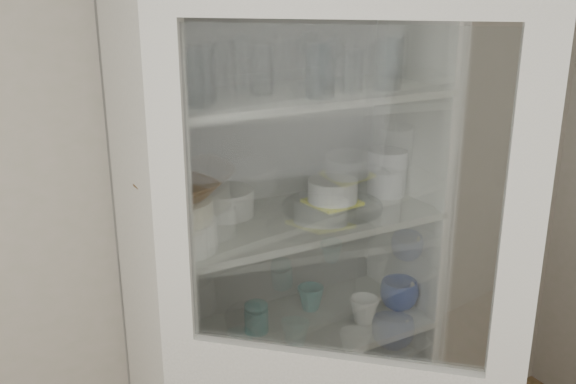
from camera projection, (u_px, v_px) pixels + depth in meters
wall_back at (203, 195)px, 2.13m from camera, size 3.60×0.02×2.60m
pantry_cabinet at (279, 298)px, 2.20m from camera, size 1.00×0.45×2.10m
tumbler_0 at (169, 86)px, 1.62m from camera, size 0.08×0.08×0.13m
tumbler_1 at (199, 78)px, 1.66m from camera, size 0.10×0.10×0.15m
tumbler_2 at (319, 71)px, 1.79m from camera, size 0.10×0.10×0.15m
tumbler_3 at (353, 71)px, 1.89m from camera, size 0.07×0.07×0.13m
tumbler_4 at (321, 71)px, 1.79m from camera, size 0.09×0.09×0.15m
tumbler_5 at (390, 63)px, 1.94m from camera, size 0.10×0.10×0.16m
tumbler_6 at (387, 65)px, 1.92m from camera, size 0.10×0.10×0.15m
tumbler_7 at (202, 73)px, 1.76m from camera, size 0.10×0.10×0.15m
tumbler_8 at (176, 79)px, 1.72m from camera, size 0.07×0.07×0.13m
tumbler_9 at (262, 70)px, 1.84m from camera, size 0.08×0.08×0.14m
tumbler_10 at (317, 66)px, 1.94m from camera, size 0.08×0.08×0.14m
goblet_0 at (183, 69)px, 1.81m from camera, size 0.07×0.07×0.16m
goblet_1 at (243, 59)px, 1.94m from camera, size 0.08×0.08×0.18m
goblet_2 at (309, 56)px, 2.01m from camera, size 0.08×0.08×0.18m
goblet_3 at (334, 57)px, 2.09m from camera, size 0.07×0.07×0.16m
plate_stack_front at (180, 235)px, 1.79m from camera, size 0.21×0.21×0.08m
plate_stack_back at (224, 202)px, 2.05m from camera, size 0.19×0.19×0.08m
cream_bowl at (178, 210)px, 1.76m from camera, size 0.24×0.24×0.06m
terracotta_bowl at (177, 191)px, 1.75m from camera, size 0.25×0.25×0.05m
glass_platter at (332, 206)px, 2.11m from camera, size 0.38×0.38×0.02m
yellow_trivet at (332, 202)px, 2.11m from camera, size 0.17×0.17×0.01m
white_ramekin at (333, 190)px, 2.09m from camera, size 0.21×0.21×0.07m
grey_bowl_stack at (387, 172)px, 2.24m from camera, size 0.14×0.14×0.16m
mug_blue at (399, 294)px, 2.28m from camera, size 0.14×0.14×0.11m
mug_teal at (311, 298)px, 2.28m from camera, size 0.09×0.09×0.09m
mug_white at (364, 310)px, 2.19m from camera, size 0.13×0.13×0.09m
teal_jar at (256, 318)px, 2.13m from camera, size 0.08×0.08×0.10m
measuring_cups at (216, 356)px, 1.97m from camera, size 0.10×0.10×0.04m
white_canister at (167, 334)px, 2.01m from camera, size 0.14×0.14×0.13m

